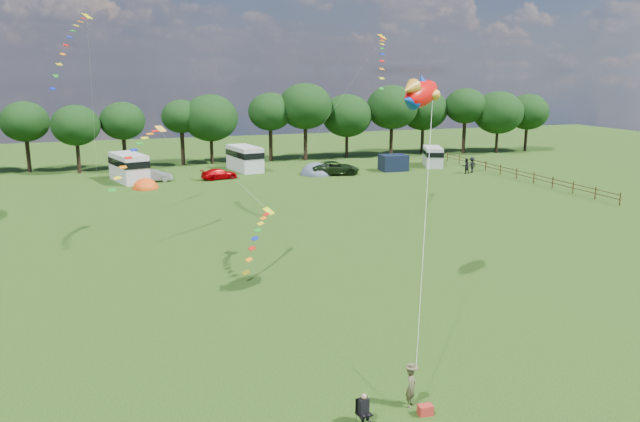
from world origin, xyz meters
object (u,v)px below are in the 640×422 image
object	(u,v)px
car_d	(335,168)
walker_a	(466,166)
tent_greyblue	(316,174)
camp_chair	(363,406)
tent_orange	(146,188)
kite_flyer	(411,387)
campervan_d	(433,156)
car_c	(219,174)
campervan_b	(129,167)
walker_b	(472,165)
campervan_c	(245,158)
fish_kite	(419,94)
car_b	(154,176)

from	to	relation	value
car_d	walker_a	distance (m)	15.43
tent_greyblue	camp_chair	distance (m)	52.63
tent_orange	kite_flyer	size ratio (longest dim) A/B	1.95
campervan_d	car_c	bearing A→B (deg)	114.33
campervan_b	kite_flyer	xyz separation A→B (m)	(7.41, -52.10, -0.89)
walker_b	car_d	bearing A→B (deg)	-23.26
car_c	campervan_c	world-z (taller)	campervan_c
car_d	tent_orange	bearing A→B (deg)	103.28
car_c	tent_greyblue	bearing A→B (deg)	-104.15
campervan_b	campervan_d	world-z (taller)	campervan_b
campervan_b	tent_orange	xyz separation A→B (m)	(1.34, -4.85, -1.62)
car_c	campervan_c	size ratio (longest dim) A/B	0.61
tent_orange	camp_chair	xyz separation A→B (m)	(3.98, -47.79, 0.67)
car_c	fish_kite	xyz separation A→B (m)	(2.89, -40.75, 10.14)
campervan_b	campervan_c	distance (m)	13.98
kite_flyer	car_b	bearing A→B (deg)	48.08
campervan_d	fish_kite	size ratio (longest dim) A/B	1.58
campervan_b	tent_greyblue	world-z (taller)	campervan_b
kite_flyer	camp_chair	world-z (taller)	kite_flyer
car_b	walker_a	xyz separation A→B (m)	(35.05, -6.61, 0.25)
campervan_c	walker_b	bearing A→B (deg)	-122.10
campervan_c	campervan_d	distance (m)	23.72
car_b	car_c	bearing A→B (deg)	-92.10
car_d	fish_kite	xyz separation A→B (m)	(-10.38, -39.43, 9.94)
campervan_b	tent_orange	world-z (taller)	campervan_b
campervan_d	walker_b	distance (m)	6.43
campervan_c	car_d	bearing A→B (deg)	-134.74
campervan_b	campervan_d	distance (m)	36.93
car_d	tent_greyblue	xyz separation A→B (m)	(-2.01, 0.76, -0.77)
car_c	walker_b	size ratio (longest dim) A/B	2.13
walker_a	walker_b	size ratio (longest dim) A/B	0.98
kite_flyer	walker_a	world-z (taller)	walker_a
fish_kite	walker_b	distance (m)	45.31
campervan_d	fish_kite	xyz separation A→B (m)	(-24.50, -41.72, 9.43)
campervan_d	tent_orange	size ratio (longest dim) A/B	1.84
kite_flyer	tent_greyblue	bearing A→B (deg)	27.60
tent_greyblue	fish_kite	world-z (taller)	fish_kite
campervan_c	fish_kite	bearing A→B (deg)	168.78
kite_flyer	walker_b	world-z (taller)	walker_b
tent_orange	kite_flyer	world-z (taller)	kite_flyer
car_c	campervan_b	world-z (taller)	campervan_b
car_b	campervan_b	xyz separation A→B (m)	(-2.55, 0.89, 0.99)
tent_greyblue	kite_flyer	size ratio (longest dim) A/B	2.75
car_c	tent_orange	distance (m)	8.77
kite_flyer	walker_b	bearing A→B (deg)	7.89
tent_orange	walker_a	size ratio (longest dim) A/B	1.63
campervan_b	campervan_c	size ratio (longest dim) A/B	1.05
car_d	campervan_c	distance (m)	11.29
fish_kite	kite_flyer	bearing A→B (deg)	-154.09
campervan_c	car_b	bearing A→B (deg)	101.23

